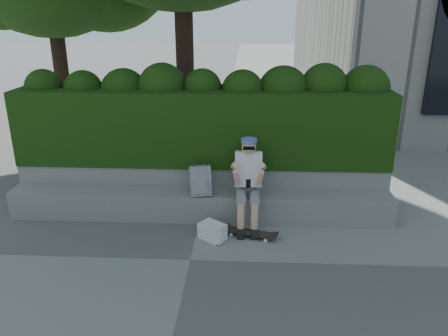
# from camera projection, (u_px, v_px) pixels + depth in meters

# --- Properties ---
(ground) EXTENTS (80.00, 80.00, 0.00)m
(ground) POSITION_uv_depth(u_px,v_px,m) (190.00, 260.00, 5.81)
(ground) COLOR slate
(ground) RESTS_ON ground
(bench_ledge) EXTENTS (6.00, 0.45, 0.45)m
(bench_ledge) POSITION_uv_depth(u_px,v_px,m) (200.00, 205.00, 6.91)
(bench_ledge) COLOR gray
(bench_ledge) RESTS_ON ground
(planter_wall) EXTENTS (6.00, 0.50, 0.75)m
(planter_wall) POSITION_uv_depth(u_px,v_px,m) (202.00, 185.00, 7.30)
(planter_wall) COLOR gray
(planter_wall) RESTS_ON ground
(hedge) EXTENTS (6.00, 1.00, 1.20)m
(hedge) POSITION_uv_depth(u_px,v_px,m) (203.00, 125.00, 7.18)
(hedge) COLOR black
(hedge) RESTS_ON planter_wall
(person) EXTENTS (0.40, 0.76, 1.38)m
(person) POSITION_uv_depth(u_px,v_px,m) (248.00, 179.00, 6.52)
(person) COLOR slate
(person) RESTS_ON ground
(skateboard) EXTENTS (0.76, 0.39, 0.08)m
(skateboard) POSITION_uv_depth(u_px,v_px,m) (250.00, 233.00, 6.39)
(skateboard) COLOR black
(skateboard) RESTS_ON ground
(backpack_plaid) EXTENTS (0.35, 0.24, 0.46)m
(backpack_plaid) POSITION_uv_depth(u_px,v_px,m) (200.00, 181.00, 6.66)
(backpack_plaid) COLOR #9E9FA2
(backpack_plaid) RESTS_ON bench_ledge
(backpack_ground) EXTENTS (0.44, 0.42, 0.23)m
(backpack_ground) POSITION_uv_depth(u_px,v_px,m) (212.00, 231.00, 6.32)
(backpack_ground) COLOR silver
(backpack_ground) RESTS_ON ground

